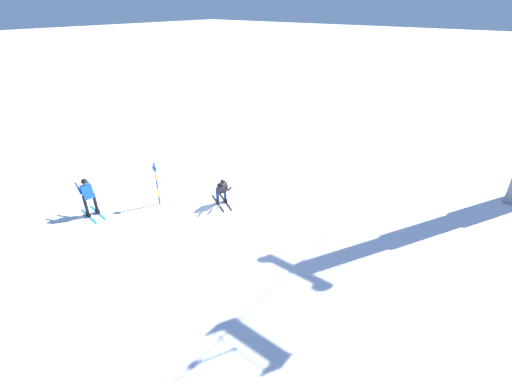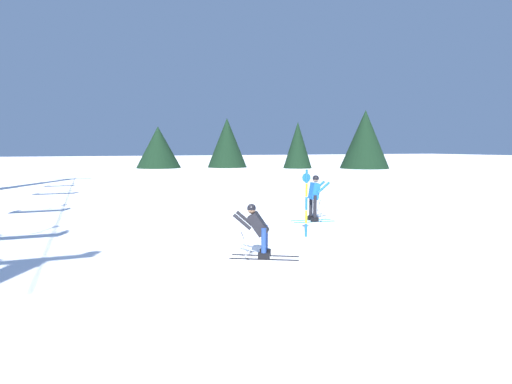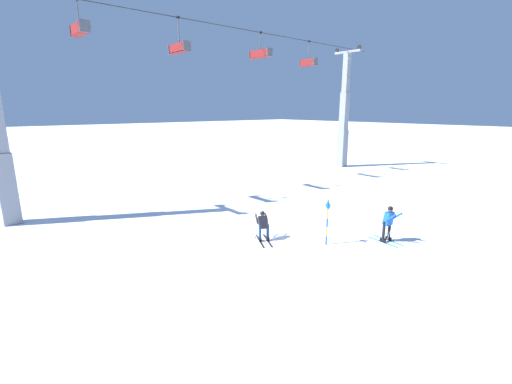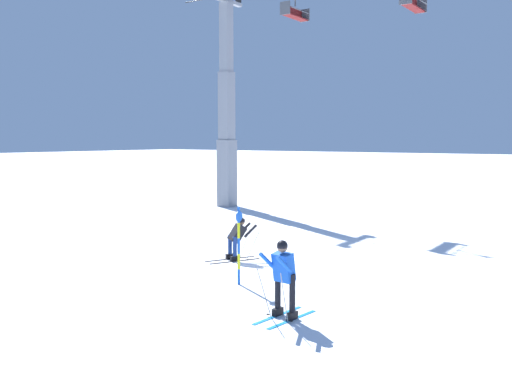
% 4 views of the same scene
% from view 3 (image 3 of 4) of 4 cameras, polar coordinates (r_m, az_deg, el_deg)
% --- Properties ---
extents(ground_plane, '(260.00, 260.00, 0.00)m').
position_cam_3_polar(ground_plane, '(17.44, -0.58, -6.70)').
color(ground_plane, white).
extents(skier_carving_main, '(1.29, 1.74, 1.48)m').
position_cam_3_polar(skier_carving_main, '(16.35, 1.16, -5.26)').
color(skier_carving_main, black).
rests_on(skier_carving_main, ground_plane).
extents(lift_tower_far, '(0.84, 3.03, 11.92)m').
position_cam_3_polar(lift_tower_far, '(37.91, 14.11, 11.46)').
color(lift_tower_far, gray).
rests_on(lift_tower_far, ground_plane).
extents(haul_cable, '(35.11, 0.05, 0.05)m').
position_cam_3_polar(haul_cable, '(28.01, -4.55, 25.28)').
color(haul_cable, black).
extents(chairlift_seat_nearest, '(0.61, 2.00, 1.88)m').
position_cam_3_polar(chairlift_seat_nearest, '(23.29, -26.97, 22.60)').
color(chairlift_seat_nearest, black).
extents(chairlift_seat_second, '(0.61, 2.08, 2.24)m').
position_cam_3_polar(chairlift_seat_second, '(25.50, -12.53, 21.98)').
color(chairlift_seat_second, black).
extents(chairlift_seat_middle, '(0.61, 2.22, 1.94)m').
position_cam_3_polar(chairlift_seat_middle, '(29.61, 0.62, 21.59)').
color(chairlift_seat_middle, black).
extents(chairlift_seat_fourth, '(0.61, 1.72, 2.14)m').
position_cam_3_polar(chairlift_seat_fourth, '(33.58, 8.45, 20.20)').
color(chairlift_seat_fourth, black).
extents(trail_marker_pole, '(0.07, 0.28, 2.07)m').
position_cam_3_polar(trail_marker_pole, '(15.99, 11.52, -4.64)').
color(trail_marker_pole, blue).
rests_on(trail_marker_pole, ground_plane).
extents(skier_distant_uphill, '(0.75, 1.64, 1.75)m').
position_cam_3_polar(skier_distant_uphill, '(17.12, 20.78, -4.46)').
color(skier_distant_uphill, '#198CCC').
rests_on(skier_distant_uphill, ground_plane).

